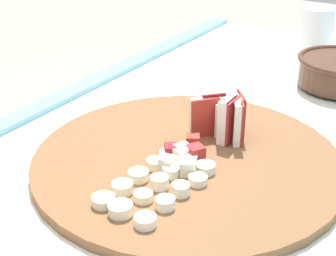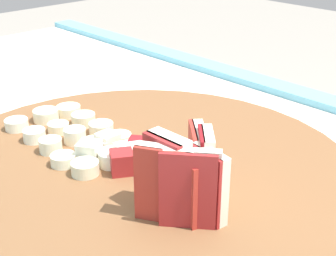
{
  "view_description": "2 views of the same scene",
  "coord_description": "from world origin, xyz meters",
  "px_view_note": "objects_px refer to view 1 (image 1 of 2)",
  "views": [
    {
      "loc": [
        0.6,
        0.29,
        1.27
      ],
      "look_at": [
        0.07,
        -0.04,
        0.96
      ],
      "focal_mm": 54.98,
      "sensor_mm": 36.0,
      "label": 1
    },
    {
      "loc": [
        -0.28,
        0.25,
        1.15
      ],
      "look_at": [
        0.04,
        -0.05,
        0.95
      ],
      "focal_mm": 53.48,
      "sensor_mm": 36.0,
      "label": 2
    }
  ],
  "objects_px": {
    "cutting_board": "(187,161)",
    "small_jar": "(315,31)",
    "apple_wedge_fan": "(226,117)",
    "apple_dice_pile": "(182,156)",
    "banana_slice_rows": "(157,183)"
  },
  "relations": [
    {
      "from": "cutting_board",
      "to": "small_jar",
      "type": "distance_m",
      "value": 0.59
    },
    {
      "from": "banana_slice_rows",
      "to": "apple_wedge_fan",
      "type": "bearing_deg",
      "value": 176.96
    },
    {
      "from": "apple_wedge_fan",
      "to": "banana_slice_rows",
      "type": "xyz_separation_m",
      "value": [
        0.17,
        -0.01,
        -0.03
      ]
    },
    {
      "from": "banana_slice_rows",
      "to": "small_jar",
      "type": "distance_m",
      "value": 0.68
    },
    {
      "from": "cutting_board",
      "to": "banana_slice_rows",
      "type": "relative_size",
      "value": 2.59
    },
    {
      "from": "cutting_board",
      "to": "apple_dice_pile",
      "type": "xyz_separation_m",
      "value": [
        0.02,
        0.0,
        0.02
      ]
    },
    {
      "from": "apple_wedge_fan",
      "to": "small_jar",
      "type": "height_order",
      "value": "small_jar"
    },
    {
      "from": "apple_wedge_fan",
      "to": "small_jar",
      "type": "distance_m",
      "value": 0.51
    },
    {
      "from": "banana_slice_rows",
      "to": "cutting_board",
      "type": "bearing_deg",
      "value": -175.3
    },
    {
      "from": "cutting_board",
      "to": "apple_wedge_fan",
      "type": "height_order",
      "value": "apple_wedge_fan"
    },
    {
      "from": "apple_dice_pile",
      "to": "banana_slice_rows",
      "type": "height_order",
      "value": "apple_dice_pile"
    },
    {
      "from": "apple_wedge_fan",
      "to": "banana_slice_rows",
      "type": "distance_m",
      "value": 0.18
    },
    {
      "from": "apple_dice_pile",
      "to": "apple_wedge_fan",
      "type": "bearing_deg",
      "value": 171.87
    },
    {
      "from": "cutting_board",
      "to": "small_jar",
      "type": "bearing_deg",
      "value": -178.96
    },
    {
      "from": "cutting_board",
      "to": "apple_wedge_fan",
      "type": "distance_m",
      "value": 0.09
    }
  ]
}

